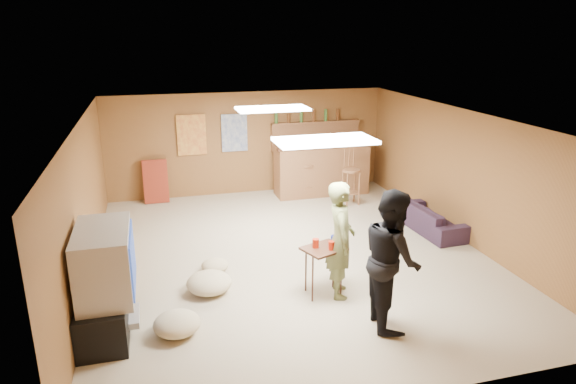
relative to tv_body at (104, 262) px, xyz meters
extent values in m
plane|color=tan|center=(2.65, 1.50, -0.90)|extent=(7.00, 7.00, 0.00)
cube|color=silver|center=(2.65, 1.50, 1.30)|extent=(6.00, 7.00, 0.02)
cube|color=brown|center=(2.65, 5.00, 0.20)|extent=(6.00, 0.02, 2.20)
cube|color=brown|center=(2.65, -2.00, 0.20)|extent=(6.00, 0.02, 2.20)
cube|color=brown|center=(-0.35, 1.50, 0.20)|extent=(0.02, 7.00, 2.20)
cube|color=brown|center=(5.65, 1.50, 0.20)|extent=(0.02, 7.00, 2.20)
cube|color=black|center=(-0.07, 0.00, -0.65)|extent=(0.55, 1.30, 0.50)
cube|color=#B2B2B7|center=(0.15, 0.00, -0.75)|extent=(0.35, 0.50, 0.08)
cube|color=#B2B2B7|center=(0.00, 0.00, 0.00)|extent=(0.60, 1.10, 0.80)
cube|color=navy|center=(0.31, 0.00, 0.00)|extent=(0.02, 0.95, 0.65)
cube|color=brown|center=(4.15, 4.45, -0.35)|extent=(2.00, 0.60, 1.10)
cube|color=#3A1E12|center=(4.15, 4.20, 0.20)|extent=(2.10, 0.12, 0.05)
cube|color=brown|center=(4.15, 4.90, 0.60)|extent=(2.00, 0.18, 0.05)
cube|color=brown|center=(4.15, 4.92, 0.30)|extent=(2.00, 0.14, 0.60)
cube|color=#BF3F26|center=(1.45, 4.96, 0.45)|extent=(0.60, 0.03, 0.85)
cube|color=#334C99|center=(2.35, 4.96, 0.45)|extent=(0.55, 0.03, 0.80)
cube|color=maroon|center=(0.65, 4.80, -0.45)|extent=(0.50, 0.26, 0.91)
cube|color=white|center=(2.65, 0.00, 1.27)|extent=(1.20, 0.60, 0.04)
cube|color=white|center=(2.65, 2.70, 1.27)|extent=(1.20, 0.60, 0.04)
imported|color=#656C3F|center=(2.94, 0.13, -0.10)|extent=(0.51, 0.66, 1.59)
imported|color=black|center=(3.28, -0.70, -0.05)|extent=(0.77, 0.92, 1.71)
imported|color=black|center=(5.34, 1.89, -0.67)|extent=(0.71, 1.61, 0.46)
cube|color=#3A1E12|center=(2.73, 0.17, -0.56)|extent=(0.64, 0.58, 0.69)
cylinder|color=#B7210C|center=(2.63, 0.21, -0.15)|extent=(0.11, 0.11, 0.12)
cylinder|color=#B7210C|center=(2.81, 0.09, -0.16)|extent=(0.11, 0.11, 0.12)
cylinder|color=navy|center=(2.90, 0.26, -0.15)|extent=(0.10, 0.10, 0.12)
ellipsoid|color=tan|center=(1.24, 0.63, -0.76)|extent=(0.75, 0.75, 0.28)
ellipsoid|color=tan|center=(1.40, 1.26, -0.81)|extent=(0.48, 0.48, 0.18)
ellipsoid|color=tan|center=(0.75, -0.27, -0.77)|extent=(0.61, 0.61, 0.25)
camera|label=1|loc=(0.63, -5.74, 2.55)|focal=32.00mm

